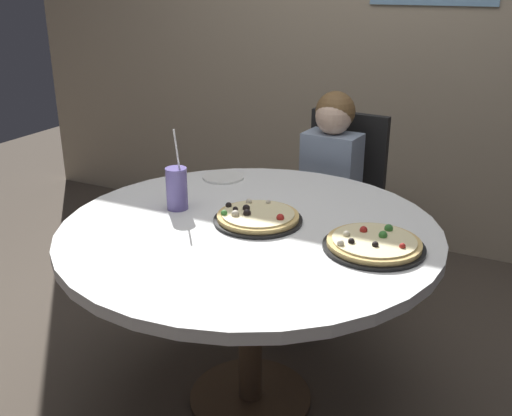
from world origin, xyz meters
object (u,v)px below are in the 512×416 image
Objects in this scene: pizza_cheese at (258,217)px; chair_wooden at (338,199)px; dining_table at (250,248)px; pizza_veggie at (374,244)px; plate_small at (223,177)px; diner_child at (322,219)px; soda_cup at (177,188)px.

chair_wooden is at bearing 89.97° from pizza_cheese.
pizza_veggie is (0.44, 0.01, 0.10)m from dining_table.
pizza_veggie reaches higher than plate_small.
pizza_veggie is 0.88m from plate_small.
diner_child is 0.78m from pizza_cheese.
pizza_veggie is 0.44m from pizza_cheese.
soda_cup is (-0.33, -0.02, 0.06)m from pizza_cheese.
soda_cup is (-0.32, 0.03, 0.17)m from dining_table.
pizza_veggie and pizza_cheese have the same top height.
pizza_veggie is at bearing -27.42° from plate_small.
pizza_veggie is at bearing -4.72° from pizza_cheese.
chair_wooden is 3.09× the size of soda_cup.
pizza_cheese reaches higher than plate_small.
pizza_cheese is at bearing -90.03° from chair_wooden.
soda_cup reaches higher than pizza_cheese.
dining_table is at bearing -50.74° from plate_small.
dining_table is at bearing -4.95° from soda_cup.
plate_small is (-0.78, 0.41, -0.01)m from pizza_veggie.
diner_child is 0.93m from pizza_veggie.
soda_cup is at bearing 178.76° from pizza_veggie.
chair_wooden is (0.01, 0.96, -0.13)m from dining_table.
dining_table is at bearing -178.54° from pizza_veggie.
chair_wooden is 0.94m from pizza_cheese.
dining_table is at bearing -98.89° from pizza_cheese.
chair_wooden is at bearing 85.44° from diner_child.
diner_child reaches higher than chair_wooden.
pizza_veggie is 0.77m from soda_cup.
chair_wooden is at bearing 89.53° from dining_table.
chair_wooden is 0.19m from diner_child.
soda_cup is (-0.76, 0.02, 0.06)m from pizza_veggie.
diner_child reaches higher than plate_small.
chair_wooden is at bearing 114.63° from pizza_veggie.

